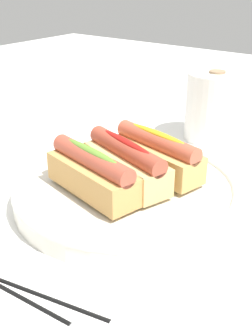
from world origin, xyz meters
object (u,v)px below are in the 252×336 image
Objects in this scene: serving_bowl at (126,190)px; hotdog_front at (92,173)px; hotdog_side at (157,154)px; chopstick_near at (19,286)px; hotdog_back at (126,163)px; paper_towel_roll at (214,106)px.

serving_bowl is 0.07m from hotdog_front.
serving_bowl is 2.05× the size of hotdog_side.
hotdog_front is 0.11m from hotdog_side.
hotdog_front is at bearing -108.10° from hotdog_side.
hotdog_front is 1.00× the size of hotdog_side.
serving_bowl reaches higher than chopstick_near.
hotdog_side is at bearing 71.90° from hotdog_back.
paper_towel_roll is at bearing 82.77° from chopstick_near.
hotdog_back is 0.06m from hotdog_side.
serving_bowl is at bearing 84.22° from chopstick_near.
hotdog_side is at bearing 71.90° from serving_bowl.
paper_towel_roll reaches higher than hotdog_back.
hotdog_back is at bearing -123.69° from serving_bowl.
hotdog_side is (0.02, 0.05, 0.04)m from serving_bowl.
hotdog_back is (0.02, 0.05, 0.00)m from hotdog_front.
hotdog_front is at bearing -108.10° from hotdog_back.
chopstick_near is (0.02, -0.22, -0.06)m from hotdog_back.
hotdog_side is 1.17× the size of paper_towel_roll.
serving_bowl is 0.04m from hotdog_back.
hotdog_back is at bearing 71.90° from hotdog_front.
hotdog_side is (0.02, 0.05, 0.00)m from hotdog_back.
hotdog_front and hotdog_back have the same top height.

